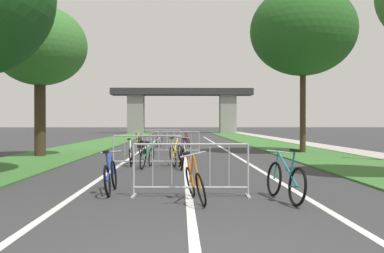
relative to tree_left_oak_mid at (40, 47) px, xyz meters
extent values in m
cube|color=#386B2D|center=(0.37, 15.29, -4.69)|extent=(3.38, 72.46, 0.05)
cube|color=#386B2D|center=(11.99, 15.29, -4.69)|extent=(3.38, 72.46, 0.05)
cube|color=#ADA89E|center=(14.52, 15.29, -4.67)|extent=(1.68, 72.46, 0.08)
cube|color=silver|center=(6.18, 6.60, -4.71)|extent=(0.14, 41.92, 0.01)
cube|color=silver|center=(8.45, 6.60, -4.71)|extent=(0.14, 41.92, 0.01)
cube|color=silver|center=(3.91, 6.60, -4.71)|extent=(0.14, 41.92, 0.01)
cube|color=#2D2D30|center=(6.18, 45.53, 1.37)|extent=(20.80, 3.39, 0.96)
cube|color=gray|center=(-0.62, 45.53, -1.91)|extent=(2.36, 2.40, 5.60)
cube|color=gray|center=(12.98, 45.53, -1.91)|extent=(2.36, 2.40, 5.60)
cylinder|color=#3D2D1E|center=(0.00, 0.00, -3.08)|extent=(0.47, 0.47, 3.26)
ellipsoid|color=#38702D|center=(0.00, 0.00, 0.04)|extent=(3.98, 3.98, 3.38)
cylinder|color=#3D2D1E|center=(11.89, 2.05, -2.72)|extent=(0.28, 0.28, 3.99)
ellipsoid|color=#23561E|center=(11.89, 2.05, 1.18)|extent=(5.07, 5.07, 4.31)
cylinder|color=#ADADB2|center=(5.09, -10.11, -4.19)|extent=(0.04, 0.04, 1.05)
cube|color=#ADADB2|center=(5.09, -10.11, -4.70)|extent=(0.07, 0.44, 0.03)
cylinder|color=#ADADB2|center=(7.34, -10.19, -4.19)|extent=(0.04, 0.04, 1.05)
cube|color=#ADADB2|center=(7.34, -10.19, -4.70)|extent=(0.07, 0.44, 0.03)
cylinder|color=#ADADB2|center=(6.21, -10.15, -3.68)|extent=(2.25, 0.12, 0.04)
cylinder|color=#ADADB2|center=(6.21, -10.15, -4.53)|extent=(2.25, 0.12, 0.04)
cylinder|color=#ADADB2|center=(5.46, -10.13, -4.10)|extent=(0.02, 0.02, 0.87)
cylinder|color=#ADADB2|center=(5.84, -10.14, -4.10)|extent=(0.02, 0.02, 0.87)
cylinder|color=#ADADB2|center=(6.21, -10.15, -4.10)|extent=(0.02, 0.02, 0.87)
cylinder|color=#ADADB2|center=(6.59, -10.17, -4.10)|extent=(0.02, 0.02, 0.87)
cylinder|color=#ADADB2|center=(6.96, -10.18, -4.10)|extent=(0.02, 0.02, 0.87)
cylinder|color=#ADADB2|center=(3.78, -4.24, -4.19)|extent=(0.04, 0.04, 1.05)
cube|color=#ADADB2|center=(3.78, -4.24, -4.70)|extent=(0.08, 0.44, 0.03)
cylinder|color=#ADADB2|center=(6.03, -4.33, -4.19)|extent=(0.04, 0.04, 1.05)
cube|color=#ADADB2|center=(6.03, -4.33, -4.70)|extent=(0.08, 0.44, 0.03)
cylinder|color=#ADADB2|center=(4.91, -4.29, -3.68)|extent=(2.25, 0.13, 0.04)
cylinder|color=#ADADB2|center=(4.91, -4.29, -4.53)|extent=(2.25, 0.13, 0.04)
cylinder|color=#ADADB2|center=(4.16, -4.26, -4.10)|extent=(0.02, 0.02, 0.87)
cylinder|color=#ADADB2|center=(4.53, -4.27, -4.10)|extent=(0.02, 0.02, 0.87)
cylinder|color=#ADADB2|center=(4.91, -4.29, -4.10)|extent=(0.02, 0.02, 0.87)
cylinder|color=#ADADB2|center=(5.28, -4.30, -4.10)|extent=(0.02, 0.02, 0.87)
cylinder|color=#ADADB2|center=(5.66, -4.32, -4.10)|extent=(0.02, 0.02, 0.87)
cylinder|color=#ADADB2|center=(4.62, 1.62, -4.19)|extent=(0.04, 0.04, 1.05)
cube|color=#ADADB2|center=(4.62, 1.62, -4.70)|extent=(0.08, 0.44, 0.03)
cylinder|color=#ADADB2|center=(6.87, 1.53, -4.19)|extent=(0.04, 0.04, 1.05)
cube|color=#ADADB2|center=(6.87, 1.53, -4.70)|extent=(0.08, 0.44, 0.03)
cylinder|color=#ADADB2|center=(5.74, 1.58, -3.68)|extent=(2.25, 0.12, 0.04)
cylinder|color=#ADADB2|center=(5.74, 1.58, -4.53)|extent=(2.25, 0.12, 0.04)
cylinder|color=#ADADB2|center=(4.99, 1.60, -4.10)|extent=(0.02, 0.02, 0.87)
cylinder|color=#ADADB2|center=(5.37, 1.59, -4.10)|extent=(0.02, 0.02, 0.87)
cylinder|color=#ADADB2|center=(5.74, 1.58, -4.10)|extent=(0.02, 0.02, 0.87)
cylinder|color=#ADADB2|center=(6.12, 1.56, -4.10)|extent=(0.02, 0.02, 0.87)
cylinder|color=#ADADB2|center=(6.49, 1.55, -4.10)|extent=(0.02, 0.02, 0.87)
cylinder|color=#ADADB2|center=(3.71, 7.43, -4.19)|extent=(0.04, 0.04, 1.05)
cube|color=#ADADB2|center=(3.71, 7.43, -4.70)|extent=(0.06, 0.44, 0.03)
cylinder|color=#ADADB2|center=(5.96, 7.45, -4.19)|extent=(0.04, 0.04, 1.05)
cube|color=#ADADB2|center=(5.96, 7.45, -4.70)|extent=(0.06, 0.44, 0.03)
cylinder|color=#ADADB2|center=(4.83, 7.44, -3.68)|extent=(2.25, 0.05, 0.04)
cylinder|color=#ADADB2|center=(4.83, 7.44, -4.53)|extent=(2.25, 0.05, 0.04)
cylinder|color=#ADADB2|center=(4.08, 7.44, -4.10)|extent=(0.02, 0.02, 0.87)
cylinder|color=#ADADB2|center=(4.46, 7.44, -4.10)|extent=(0.02, 0.02, 0.87)
cylinder|color=#ADADB2|center=(4.83, 7.44, -4.10)|extent=(0.02, 0.02, 0.87)
cylinder|color=#ADADB2|center=(5.21, 7.44, -4.10)|extent=(0.02, 0.02, 0.87)
cylinder|color=#ADADB2|center=(5.58, 7.45, -4.10)|extent=(0.02, 0.02, 0.87)
torus|color=black|center=(3.40, 7.34, -4.41)|extent=(0.16, 0.61, 0.60)
torus|color=black|center=(3.44, 8.38, -4.41)|extent=(0.16, 0.61, 0.60)
cylinder|color=gold|center=(3.37, 7.84, -4.14)|extent=(0.09, 1.01, 0.58)
cylinder|color=gold|center=(3.37, 7.64, -4.19)|extent=(0.14, 0.12, 0.55)
cylinder|color=gold|center=(3.41, 7.51, -4.43)|extent=(0.05, 0.34, 0.07)
cylinder|color=gold|center=(3.39, 8.36, -4.14)|extent=(0.14, 0.09, 0.55)
cube|color=black|center=(3.33, 7.61, -3.91)|extent=(0.12, 0.24, 0.07)
cylinder|color=#99999E|center=(3.35, 8.33, -3.86)|extent=(0.43, 0.05, 0.10)
torus|color=black|center=(6.07, -5.34, -4.37)|extent=(0.15, 0.69, 0.69)
torus|color=black|center=(6.02, -4.31, -4.37)|extent=(0.15, 0.69, 0.69)
cylinder|color=#662884|center=(6.08, -4.85, -4.05)|extent=(0.05, 1.01, 0.68)
cylinder|color=#662884|center=(6.08, -5.04, -4.09)|extent=(0.12, 0.12, 0.67)
cylinder|color=#662884|center=(6.06, -5.18, -4.40)|extent=(0.05, 0.34, 0.08)
cylinder|color=#662884|center=(6.05, -4.33, -4.05)|extent=(0.11, 0.09, 0.65)
cube|color=black|center=(6.12, -5.08, -3.76)|extent=(0.12, 0.25, 0.06)
cylinder|color=#99999E|center=(6.08, -4.35, -3.73)|extent=(0.46, 0.05, 0.07)
torus|color=black|center=(4.58, -10.18, -4.40)|extent=(0.13, 0.64, 0.64)
torus|color=black|center=(4.55, -9.15, -4.40)|extent=(0.13, 0.64, 0.64)
cylinder|color=#1E389E|center=(4.54, -9.69, -4.15)|extent=(0.13, 1.00, 0.54)
cylinder|color=#1E389E|center=(4.55, -9.89, -4.14)|extent=(0.11, 0.12, 0.60)
cylinder|color=#1E389E|center=(4.58, -10.02, -4.42)|extent=(0.03, 0.33, 0.07)
cylinder|color=#1E389E|center=(4.52, -9.18, -4.15)|extent=(0.10, 0.10, 0.51)
cube|color=black|center=(4.51, -9.92, -3.84)|extent=(0.11, 0.24, 0.06)
cylinder|color=#99999E|center=(4.50, -9.20, -3.90)|extent=(0.46, 0.04, 0.08)
torus|color=black|center=(4.35, -4.29, -4.41)|extent=(0.13, 0.61, 0.61)
torus|color=black|center=(4.28, -3.27, -4.41)|extent=(0.13, 0.61, 0.61)
cylinder|color=silver|center=(4.29, -3.81, -4.12)|extent=(0.16, 0.99, 0.62)
cylinder|color=silver|center=(4.30, -4.00, -4.13)|extent=(0.10, 0.13, 0.65)
cylinder|color=silver|center=(4.34, -4.13, -4.43)|extent=(0.05, 0.33, 0.07)
cylinder|color=silver|center=(4.25, -3.30, -4.12)|extent=(0.09, 0.10, 0.59)
cube|color=black|center=(4.27, -4.04, -3.81)|extent=(0.12, 0.25, 0.06)
cylinder|color=#99999E|center=(4.23, -3.32, -3.82)|extent=(0.44, 0.06, 0.07)
torus|color=black|center=(4.25, 1.66, -4.39)|extent=(0.17, 0.66, 0.66)
torus|color=black|center=(4.20, 0.58, -4.39)|extent=(0.17, 0.66, 0.66)
cylinder|color=black|center=(4.19, 1.15, -4.13)|extent=(0.17, 1.05, 0.55)
cylinder|color=black|center=(4.20, 1.36, -4.13)|extent=(0.14, 0.13, 0.61)
cylinder|color=black|center=(4.25, 1.49, -4.41)|extent=(0.04, 0.35, 0.08)
cylinder|color=black|center=(4.17, 0.61, -4.13)|extent=(0.12, 0.10, 0.52)
cube|color=black|center=(4.16, 1.40, -3.83)|extent=(0.12, 0.24, 0.06)
cylinder|color=#99999E|center=(4.13, 0.64, -3.87)|extent=(0.52, 0.05, 0.11)
torus|color=black|center=(8.04, -11.21, -4.37)|extent=(0.24, 0.70, 0.69)
torus|color=black|center=(7.86, -10.15, -4.37)|extent=(0.24, 0.70, 0.69)
cylinder|color=#197A7F|center=(7.99, -10.70, -4.10)|extent=(0.15, 1.04, 0.58)
cylinder|color=#197A7F|center=(8.02, -10.90, -4.09)|extent=(0.14, 0.11, 0.67)
cylinder|color=#197A7F|center=(8.01, -11.04, -4.40)|extent=(0.09, 0.35, 0.08)
cylinder|color=#197A7F|center=(7.90, -10.17, -4.10)|extent=(0.11, 0.08, 0.55)
cube|color=black|center=(8.07, -10.93, -3.76)|extent=(0.14, 0.25, 0.06)
cylinder|color=#99999E|center=(7.93, -10.19, -3.83)|extent=(0.48, 0.11, 0.08)
torus|color=black|center=(4.77, 8.32, -4.38)|extent=(0.22, 0.67, 0.66)
torus|color=black|center=(4.61, 7.25, -4.38)|extent=(0.22, 0.67, 0.66)
cylinder|color=#B7B7BC|center=(4.73, 7.81, -4.08)|extent=(0.12, 1.05, 0.63)
cylinder|color=#B7B7BC|center=(4.76, 8.01, -4.11)|extent=(0.14, 0.11, 0.66)
cylinder|color=#B7B7BC|center=(4.75, 8.15, -4.41)|extent=(0.09, 0.35, 0.08)
cylinder|color=#B7B7BC|center=(4.65, 7.27, -4.08)|extent=(0.12, 0.08, 0.60)
cube|color=black|center=(4.81, 8.04, -3.78)|extent=(0.14, 0.25, 0.06)
cylinder|color=#99999E|center=(4.69, 7.29, -3.78)|extent=(0.51, 0.11, 0.09)
torus|color=black|center=(6.20, -10.25, -4.41)|extent=(0.25, 0.62, 0.60)
torus|color=black|center=(6.36, -11.22, -4.41)|extent=(0.25, 0.62, 0.60)
cylinder|color=orange|center=(6.22, -10.72, -4.11)|extent=(0.07, 0.96, 0.64)
cylinder|color=orange|center=(6.19, -10.53, -4.15)|extent=(0.18, 0.09, 0.63)
cylinder|color=orange|center=(6.23, -10.40, -4.44)|extent=(0.09, 0.32, 0.07)
cylinder|color=orange|center=(6.30, -11.20, -4.11)|extent=(0.17, 0.07, 0.61)
cube|color=black|center=(6.12, -10.51, -3.84)|extent=(0.15, 0.25, 0.07)
cylinder|color=#99999E|center=(6.23, -11.19, -3.81)|extent=(0.45, 0.10, 0.12)
torus|color=black|center=(4.84, -5.19, -4.39)|extent=(0.22, 0.66, 0.65)
torus|color=black|center=(5.03, -4.13, -4.39)|extent=(0.22, 0.66, 0.65)
cylinder|color=#1E7238|center=(4.96, -4.69, -4.11)|extent=(0.29, 1.02, 0.59)
cylinder|color=#1E7238|center=(4.92, -4.89, -4.15)|extent=(0.10, 0.13, 0.57)
cylinder|color=#1E7238|center=(4.87, -5.02, -4.41)|extent=(0.08, 0.35, 0.08)
cylinder|color=#1E7238|center=(5.06, -4.16, -4.11)|extent=(0.10, 0.11, 0.56)
cube|color=black|center=(4.95, -4.94, -3.87)|extent=(0.15, 0.25, 0.06)
cylinder|color=#99999E|center=(5.08, -4.19, -3.83)|extent=(0.46, 0.11, 0.08)
torus|color=black|center=(6.48, 7.30, -4.37)|extent=(0.26, 0.70, 0.68)
torus|color=black|center=(6.36, 8.32, -4.37)|extent=(0.26, 0.70, 0.68)
cylinder|color=red|center=(6.37, 7.78, -4.10)|extent=(0.27, 0.99, 0.59)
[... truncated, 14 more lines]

